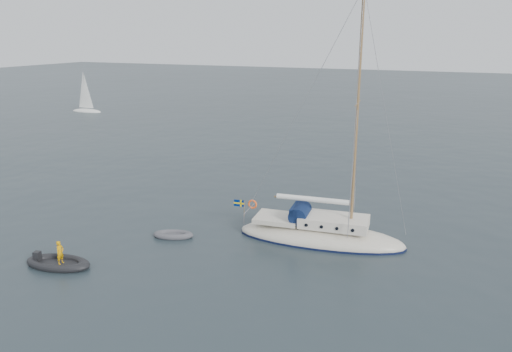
% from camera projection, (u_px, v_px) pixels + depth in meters
% --- Properties ---
extents(ground, '(300.00, 300.00, 0.00)m').
position_uv_depth(ground, '(293.00, 246.00, 28.83)').
color(ground, black).
rests_on(ground, ground).
extents(sailboat, '(10.39, 3.11, 14.80)m').
position_uv_depth(sailboat, '(321.00, 223.00, 29.32)').
color(sailboat, beige).
rests_on(sailboat, ground).
extents(dinghy, '(2.43, 1.10, 0.35)m').
position_uv_depth(dinghy, '(173.00, 235.00, 30.06)').
color(dinghy, '#504F55').
rests_on(dinghy, ground).
extents(rib, '(3.64, 1.65, 1.46)m').
position_uv_depth(rib, '(58.00, 262.00, 26.28)').
color(rib, black).
rests_on(rib, ground).
extents(distant_yacht_a, '(5.23, 2.79, 6.93)m').
position_uv_depth(distant_yacht_a, '(85.00, 93.00, 77.70)').
color(distant_yacht_a, white).
rests_on(distant_yacht_a, ground).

